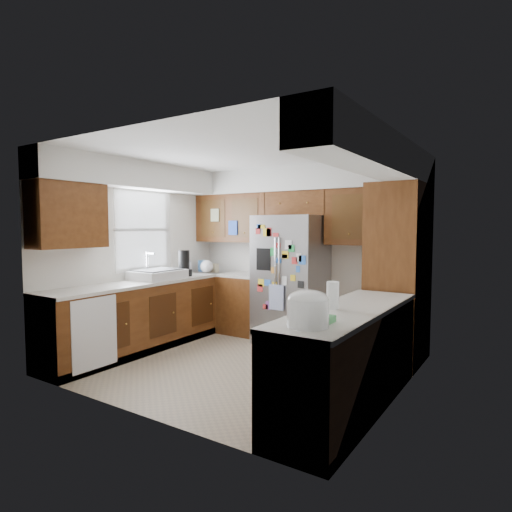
{
  "coord_description": "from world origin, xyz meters",
  "views": [
    {
      "loc": [
        2.86,
        -4.09,
        1.65
      ],
      "look_at": [
        -0.03,
        0.35,
        1.28
      ],
      "focal_mm": 30.0,
      "sensor_mm": 36.0,
      "label": 1
    }
  ],
  "objects_px": {
    "pantry": "(398,274)",
    "rice_cooker": "(308,308)",
    "paper_towel": "(333,295)",
    "fridge": "(291,279)"
  },
  "relations": [
    {
      "from": "pantry",
      "to": "fridge",
      "type": "relative_size",
      "value": 1.19
    },
    {
      "from": "pantry",
      "to": "rice_cooker",
      "type": "distance_m",
      "value": 2.46
    },
    {
      "from": "pantry",
      "to": "paper_towel",
      "type": "bearing_deg",
      "value": -93.66
    },
    {
      "from": "paper_towel",
      "to": "fridge",
      "type": "bearing_deg",
      "value": 127.74
    },
    {
      "from": "pantry",
      "to": "paper_towel",
      "type": "relative_size",
      "value": 8.83
    },
    {
      "from": "pantry",
      "to": "fridge",
      "type": "xyz_separation_m",
      "value": [
        -1.5,
        0.05,
        -0.17
      ]
    },
    {
      "from": "fridge",
      "to": "rice_cooker",
      "type": "relative_size",
      "value": 5.7
    },
    {
      "from": "paper_towel",
      "to": "rice_cooker",
      "type": "bearing_deg",
      "value": -81.27
    },
    {
      "from": "paper_towel",
      "to": "pantry",
      "type": "bearing_deg",
      "value": 86.34
    },
    {
      "from": "pantry",
      "to": "rice_cooker",
      "type": "xyz_separation_m",
      "value": [
        -0.0,
        -2.46,
        -0.01
      ]
    }
  ]
}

